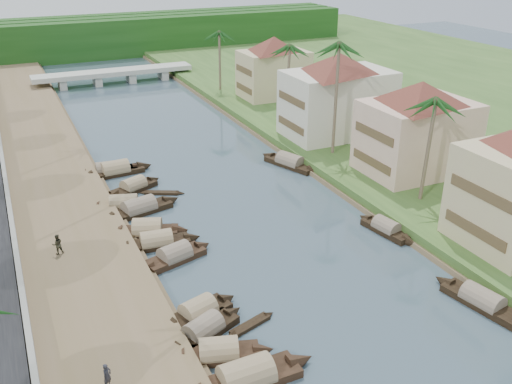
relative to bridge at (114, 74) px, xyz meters
name	(u,v)px	position (x,y,z in m)	size (l,w,h in m)	color
ground	(317,290)	(0.00, -72.00, -1.72)	(220.00, 220.00, 0.00)	#394B56
left_bank	(61,217)	(-16.00, -52.00, -1.32)	(10.00, 180.00, 0.80)	brown
right_bank	(372,159)	(19.00, -52.00, -1.12)	(16.00, 180.00, 1.20)	#2F4F1F
retaining_wall	(11,216)	(-20.20, -52.00, -0.37)	(0.40, 180.00, 1.10)	gray
treeline	(86,37)	(0.00, 28.00, 2.28)	(120.00, 14.00, 8.00)	#133B10
bridge	(114,74)	(0.00, 0.00, 0.00)	(28.00, 4.00, 2.40)	#A8A89D
building_mid	(418,126)	(19.99, -58.00, 4.41)	(14.11, 14.11, 9.70)	beige
building_far	(338,94)	(18.99, -44.00, 4.66)	(15.59, 15.59, 10.20)	beige
building_distant	(274,66)	(19.99, -24.00, 4.16)	(12.62, 12.62, 9.20)	tan
sampan_2	(246,378)	(-8.83, -78.73, -1.30)	(9.36, 2.26, 2.43)	black
sampan_3	(203,331)	(-9.65, -73.50, -1.31)	(7.42, 4.46, 2.03)	black
sampan_4	(219,353)	(-9.51, -75.96, -1.31)	(7.37, 3.63, 2.08)	black
sampan_5	(198,313)	(-9.28, -71.46, -1.31)	(6.92, 3.62, 2.16)	black
sampan_6	(175,256)	(-8.47, -63.42, -1.31)	(7.41, 3.64, 2.17)	black
sampan_7	(157,242)	(-9.19, -60.52, -1.31)	(8.01, 2.51, 2.11)	black
sampan_8	(148,231)	(-9.36, -58.14, -1.30)	(7.64, 4.32, 2.31)	black
sampan_9	(139,209)	(-8.94, -53.54, -1.31)	(9.12, 3.86, 2.26)	black
sampan_10	(124,205)	(-10.09, -52.06, -1.31)	(7.95, 3.86, 2.16)	black
sampan_11	(134,187)	(-8.18, -48.12, -1.31)	(7.07, 4.37, 2.06)	black
sampan_12	(110,170)	(-9.50, -42.32, -1.31)	(8.54, 2.16, 2.03)	black
sampan_13	(116,171)	(-8.94, -42.87, -1.30)	(8.77, 2.51, 2.35)	black
sampan_14	(482,301)	(9.70, -78.71, -1.31)	(3.10, 8.59, 2.07)	black
sampan_15	(386,229)	(10.19, -66.72, -1.32)	(2.61, 7.10, 1.91)	black
sampan_16	(290,163)	(9.90, -48.85, -1.31)	(4.83, 9.17, 2.23)	black
canoe_1	(250,325)	(-6.41, -73.87, -1.62)	(4.43, 2.04, 0.71)	black
canoe_2	(162,193)	(-5.76, -50.13, -1.62)	(4.62, 2.78, 0.70)	black
palm_1	(433,103)	(16.00, -64.20, 8.95)	(3.20, 3.20, 11.25)	brown
palm_2	(339,47)	(15.00, -49.74, 11.62)	(3.20, 3.20, 14.03)	brown
palm_3	(287,48)	(16.00, -35.81, 9.17)	(3.20, 3.20, 11.47)	brown
palm_7	(219,34)	(14.00, -16.44, 8.42)	(3.20, 3.20, 10.70)	brown
tree_6	(365,91)	(24.00, -42.71, 4.19)	(4.64, 4.64, 6.70)	#443927
person_near	(107,376)	(-16.46, -76.45, -0.12)	(0.59, 0.39, 1.61)	#292931
person_far	(57,244)	(-17.09, -59.67, -0.06)	(0.84, 0.65, 1.73)	#393728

